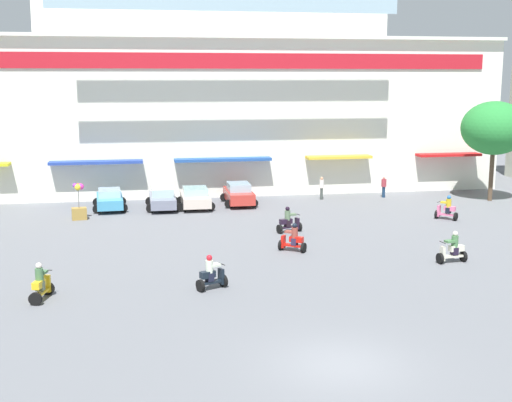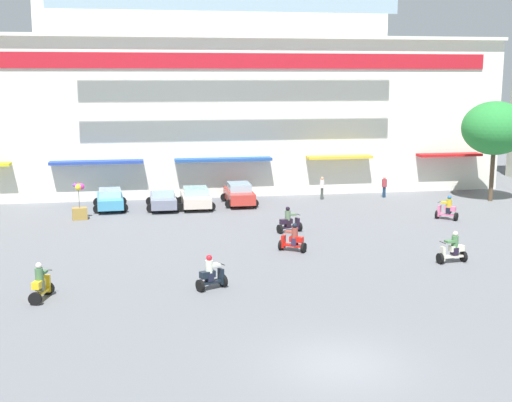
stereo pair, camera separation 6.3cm
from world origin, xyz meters
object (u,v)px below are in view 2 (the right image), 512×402
(parked_car_3, at_px, (239,194))
(plaza_tree_1, at_px, (495,128))
(scooter_rider_4, at_px, (41,284))
(parked_car_0, at_px, (110,199))
(scooter_rider_5, at_px, (453,250))
(pedestrian_1, at_px, (384,186))
(scooter_rider_3, at_px, (289,222))
(parked_car_1, at_px, (163,198))
(scooter_rider_1, at_px, (293,240))
(balloon_vendor_cart, at_px, (79,206))
(scooter_rider_2, at_px, (447,210))
(pedestrian_0, at_px, (322,186))
(parked_car_2, at_px, (196,197))
(scooter_rider_7, at_px, (211,275))

(parked_car_3, bearing_deg, plaza_tree_1, -5.36)
(scooter_rider_4, bearing_deg, parked_car_0, 83.75)
(scooter_rider_4, xyz_separation_m, scooter_rider_5, (18.71, 2.31, -0.02))
(parked_car_3, height_order, pedestrian_1, pedestrian_1)
(scooter_rider_3, bearing_deg, parked_car_1, 129.29)
(scooter_rider_1, relative_size, balloon_vendor_cart, 0.64)
(scooter_rider_1, height_order, scooter_rider_4, scooter_rider_4)
(parked_car_1, height_order, scooter_rider_2, scooter_rider_2)
(scooter_rider_3, distance_m, pedestrian_0, 10.94)
(parked_car_0, relative_size, scooter_rider_5, 2.61)
(plaza_tree_1, height_order, parked_car_3, plaza_tree_1)
(scooter_rider_4, xyz_separation_m, pedestrian_0, (17.07, 19.82, 0.30))
(scooter_rider_2, bearing_deg, parked_car_0, 161.36)
(scooter_rider_2, bearing_deg, pedestrian_0, 125.40)
(parked_car_2, height_order, scooter_rider_5, scooter_rider_5)
(parked_car_2, distance_m, scooter_rider_2, 16.50)
(scooter_rider_1, bearing_deg, plaza_tree_1, 33.76)
(scooter_rider_5, bearing_deg, parked_car_3, 115.28)
(scooter_rider_1, bearing_deg, pedestrian_0, 68.95)
(balloon_vendor_cart, bearing_deg, scooter_rider_2, -10.15)
(scooter_rider_2, distance_m, pedestrian_1, 8.28)
(plaza_tree_1, relative_size, parked_car_1, 1.71)
(plaza_tree_1, xyz_separation_m, parked_car_3, (-18.04, 1.69, -4.44))
(scooter_rider_1, relative_size, scooter_rider_5, 0.96)
(scooter_rider_4, bearing_deg, parked_car_3, 60.19)
(pedestrian_0, bearing_deg, parked_car_0, -175.64)
(parked_car_3, bearing_deg, scooter_rider_7, -102.05)
(scooter_rider_1, height_order, scooter_rider_7, scooter_rider_7)
(scooter_rider_4, bearing_deg, plaza_tree_1, 30.83)
(scooter_rider_2, xyz_separation_m, scooter_rider_5, (-4.17, -9.34, -0.01))
(balloon_vendor_cart, bearing_deg, scooter_rider_1, -41.30)
(scooter_rider_1, bearing_deg, scooter_rider_3, 79.87)
(scooter_rider_3, height_order, scooter_rider_5, scooter_rider_5)
(parked_car_1, height_order, pedestrian_0, pedestrian_0)
(scooter_rider_3, xyz_separation_m, scooter_rider_7, (-5.54, -9.73, 0.01))
(scooter_rider_7, bearing_deg, scooter_rider_1, 49.02)
(pedestrian_0, bearing_deg, scooter_rider_3, -115.31)
(plaza_tree_1, height_order, scooter_rider_2, plaza_tree_1)
(parked_car_2, relative_size, scooter_rider_2, 2.56)
(scooter_rider_1, bearing_deg, parked_car_3, 93.42)
(scooter_rider_4, relative_size, balloon_vendor_cart, 0.68)
(parked_car_1, xyz_separation_m, scooter_rider_1, (6.09, -12.59, -0.12))
(parked_car_2, xyz_separation_m, balloon_vendor_cart, (-7.47, -2.56, 0.16))
(parked_car_3, relative_size, scooter_rider_5, 2.67)
(scooter_rider_2, distance_m, pedestrian_0, 10.03)
(parked_car_2, relative_size, pedestrian_0, 2.38)
(pedestrian_0, bearing_deg, scooter_rider_5, -84.66)
(scooter_rider_3, bearing_deg, scooter_rider_1, -100.13)
(scooter_rider_2, distance_m, scooter_rider_3, 10.62)
(scooter_rider_5, xyz_separation_m, pedestrian_1, (3.12, 17.55, 0.24))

